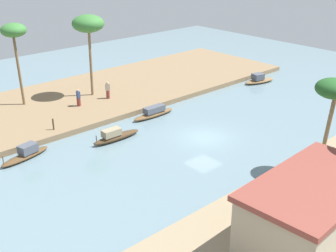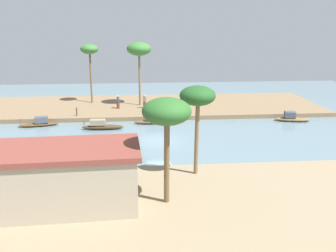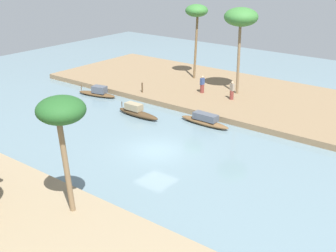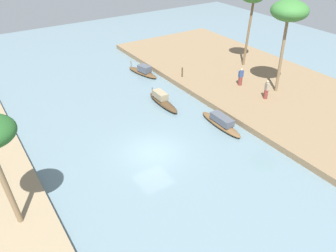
# 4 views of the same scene
# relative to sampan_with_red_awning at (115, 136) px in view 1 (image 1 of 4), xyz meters

# --- Properties ---
(river_water) EXTENTS (73.79, 73.79, 0.00)m
(river_water) POSITION_rel_sampan_with_red_awning_xyz_m (-5.91, 4.55, -0.41)
(river_water) COLOR slate
(river_water) RESTS_ON ground
(riverbank_left) EXTENTS (44.28, 13.92, 0.50)m
(riverbank_left) POSITION_rel_sampan_with_red_awning_xyz_m (-5.91, -10.21, -0.15)
(riverbank_left) COLOR #846B4C
(riverbank_left) RESTS_ON ground
(sampan_with_red_awning) EXTENTS (4.49, 0.98, 1.11)m
(sampan_with_red_awning) POSITION_rel_sampan_with_red_awning_xyz_m (0.00, 0.00, 0.00)
(sampan_with_red_awning) COLOR #47331E
(sampan_with_red_awning) RESTS_ON river_water
(sampan_upstream_small) EXTENTS (4.21, 2.09, 1.14)m
(sampan_upstream_small) POSITION_rel_sampan_with_red_awning_xyz_m (-21.80, -1.77, -0.02)
(sampan_upstream_small) COLOR brown
(sampan_upstream_small) RESTS_ON river_water
(sampan_with_tall_canopy) EXTENTS (4.70, 1.03, 1.01)m
(sampan_with_tall_canopy) POSITION_rel_sampan_with_red_awning_xyz_m (-5.82, -1.92, -0.01)
(sampan_with_tall_canopy) COLOR brown
(sampan_with_tall_canopy) RESTS_ON river_water
(sampan_downstream_large) EXTENTS (4.38, 1.83, 1.07)m
(sampan_downstream_large) POSITION_rel_sampan_with_red_awning_xyz_m (6.99, -1.95, -0.03)
(sampan_downstream_large) COLOR brown
(sampan_downstream_large) RESTS_ON river_water
(person_on_near_bank) EXTENTS (0.47, 0.45, 1.75)m
(person_on_near_bank) POSITION_rel_sampan_with_red_awning_xyz_m (-4.83, -7.92, 0.86)
(person_on_near_bank) COLOR brown
(person_on_near_bank) RESTS_ON riverbank_left
(person_by_mooring) EXTENTS (0.44, 0.48, 1.70)m
(person_by_mooring) POSITION_rel_sampan_with_red_awning_xyz_m (-1.44, -8.00, 0.83)
(person_by_mooring) COLOR brown
(person_by_mooring) RESTS_ON riverbank_left
(mooring_post) EXTENTS (0.14, 0.14, 1.00)m
(mooring_post) POSITION_rel_sampan_with_red_awning_xyz_m (3.25, -4.43, 0.60)
(mooring_post) COLOR #4C3823
(mooring_post) RESTS_ON riverbank_left
(palm_tree_left_near) EXTENTS (3.16, 3.16, 8.24)m
(palm_tree_left_near) POSITION_rel_sampan_with_red_awning_xyz_m (-4.27, -9.87, 7.36)
(palm_tree_left_near) COLOR #7F6647
(palm_tree_left_near) RESTS_ON riverbank_left
(palm_tree_left_far) EXTENTS (2.38, 2.38, 7.88)m
(palm_tree_left_far) POSITION_rel_sampan_with_red_awning_xyz_m (2.31, -12.21, 7.12)
(palm_tree_left_far) COLOR brown
(palm_tree_left_far) RESTS_ON riverbank_left
(palm_tree_right_short) EXTENTS (2.48, 2.48, 6.45)m
(palm_tree_right_short) POSITION_rel_sampan_with_red_awning_xyz_m (-7.99, 14.28, 5.70)
(palm_tree_right_short) COLOR #7F6647
(palm_tree_right_short) RESTS_ON riverbank_right
(riverside_building) EXTENTS (8.88, 5.12, 3.63)m
(riverside_building) POSITION_rel_sampan_with_red_awning_xyz_m (0.39, 18.31, 1.93)
(riverside_building) COLOR tan
(riverside_building) RESTS_ON riverbank_right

